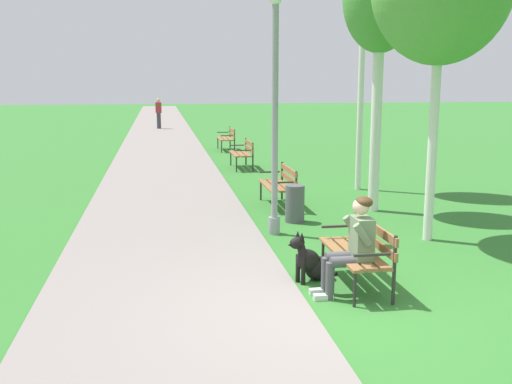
% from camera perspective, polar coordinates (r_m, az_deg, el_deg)
% --- Properties ---
extents(ground_plane, '(120.00, 120.00, 0.00)m').
position_cam_1_polar(ground_plane, '(6.96, 7.75, -11.60)').
color(ground_plane, '#33752D').
extents(paved_path, '(3.21, 60.00, 0.04)m').
position_cam_1_polar(paved_path, '(30.26, -9.17, 5.70)').
color(paved_path, gray).
rests_on(paved_path, ground).
extents(park_bench_near, '(0.55, 1.50, 0.85)m').
position_cam_1_polar(park_bench_near, '(7.75, 10.04, -5.33)').
color(park_bench_near, olive).
rests_on(park_bench_near, ground).
extents(park_bench_mid, '(0.55, 1.50, 0.85)m').
position_cam_1_polar(park_bench_mid, '(12.45, 2.36, 0.94)').
color(park_bench_mid, olive).
rests_on(park_bench_mid, ground).
extents(park_bench_far, '(0.55, 1.50, 0.85)m').
position_cam_1_polar(park_bench_far, '(17.79, -1.24, 3.93)').
color(park_bench_far, olive).
rests_on(park_bench_far, ground).
extents(park_bench_furthest, '(0.55, 1.50, 0.85)m').
position_cam_1_polar(park_bench_furthest, '(22.39, -2.78, 5.33)').
color(park_bench_furthest, olive).
rests_on(park_bench_furthest, ground).
extents(person_seated_on_near_bench, '(0.74, 0.49, 1.25)m').
position_cam_1_polar(person_seated_on_near_bench, '(7.35, 9.35, -4.82)').
color(person_seated_on_near_bench, '#4C4C51').
rests_on(person_seated_on_near_bench, ground).
extents(dog_black, '(0.79, 0.45, 0.71)m').
position_cam_1_polar(dog_black, '(7.92, 5.36, -6.77)').
color(dog_black, black).
rests_on(dog_black, ground).
extents(lamp_post_near, '(0.24, 0.24, 4.15)m').
position_cam_1_polar(lamp_post_near, '(9.98, 1.84, 7.95)').
color(lamp_post_near, gray).
rests_on(lamp_post_near, ground).
extents(birch_tree_third, '(1.48, 1.43, 5.29)m').
position_cam_1_polar(birch_tree_third, '(12.15, 11.95, 17.64)').
color(birch_tree_third, silver).
rests_on(birch_tree_third, ground).
extents(litter_bin, '(0.36, 0.36, 0.70)m').
position_cam_1_polar(litter_bin, '(11.11, 3.77, -1.13)').
color(litter_bin, '#515156').
rests_on(litter_bin, ground).
extents(pedestrian_distant, '(0.32, 0.22, 1.65)m').
position_cam_1_polar(pedestrian_distant, '(32.47, -9.38, 7.48)').
color(pedestrian_distant, '#383842').
rests_on(pedestrian_distant, ground).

